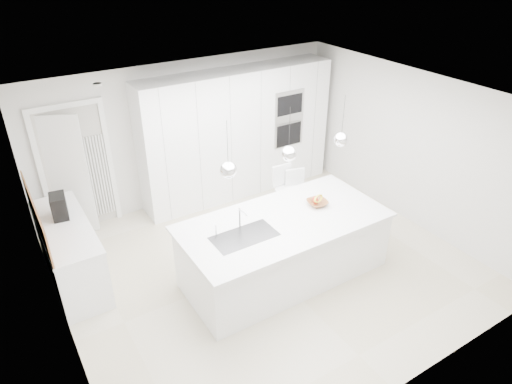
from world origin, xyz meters
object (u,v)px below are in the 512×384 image
island_base (285,250)px  fruit_bowl (317,203)px  espresso_machine (59,206)px  bar_stool_left (286,199)px  bar_stool_right (299,200)px

island_base → fruit_bowl: size_ratio=9.75×
fruit_bowl → island_base: bearing=-169.2°
fruit_bowl → espresso_machine: size_ratio=0.87×
island_base → espresso_machine: espresso_machine is taller
espresso_machine → bar_stool_left: bearing=-4.3°
island_base → bar_stool_left: bearing=54.3°
bar_stool_left → bar_stool_right: (0.19, -0.09, -0.04)m
bar_stool_left → island_base: bearing=-122.9°
island_base → bar_stool_right: bar_stool_right is taller
fruit_bowl → espresso_machine: espresso_machine is taller
island_base → bar_stool_left: size_ratio=2.60×
fruit_bowl → bar_stool_left: bearing=83.9°
bar_stool_left → bar_stool_right: 0.22m
espresso_machine → bar_stool_left: (3.25, -0.71, -0.53)m
island_base → espresso_machine: (-2.53, 1.72, 0.64)m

